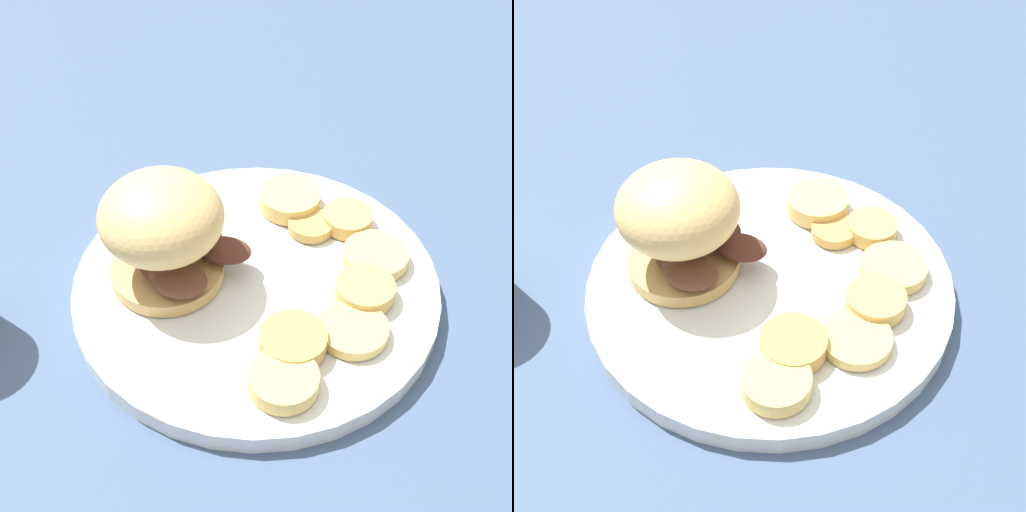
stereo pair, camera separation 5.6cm
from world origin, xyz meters
The scene contains 11 objects.
ground_plane centered at (0.00, 0.00, 0.00)m, with size 4.00×4.00×0.00m, color #3D5170.
dinner_plate centered at (0.00, 0.00, 0.01)m, with size 0.30×0.30×0.02m.
sandwich centered at (0.02, -0.07, 0.07)m, with size 0.10×0.11×0.10m.
potato_round_0 centered at (0.02, 0.09, 0.02)m, with size 0.05×0.05×0.01m, color #DBB766.
potato_round_1 centered at (-0.09, 0.05, 0.03)m, with size 0.04×0.04×0.01m, color tan.
potato_round_2 centered at (-0.06, 0.08, 0.02)m, with size 0.05×0.05×0.01m, color #DBB766.
potato_round_3 centered at (0.09, 0.06, 0.03)m, with size 0.05×0.05×0.01m, color #DBB766.
potato_round_4 centered at (-0.10, -0.01, 0.03)m, with size 0.06×0.06×0.02m, color #DBB766.
potato_round_5 centered at (0.06, 0.05, 0.03)m, with size 0.05×0.05×0.02m, color tan.
potato_round_6 centered at (-0.02, 0.09, 0.03)m, with size 0.05×0.05×0.01m, color tan.
potato_round_7 centered at (-0.07, 0.02, 0.02)m, with size 0.04×0.04×0.01m, color tan.
Camera 2 is at (0.35, 0.21, 0.44)m, focal length 50.00 mm.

